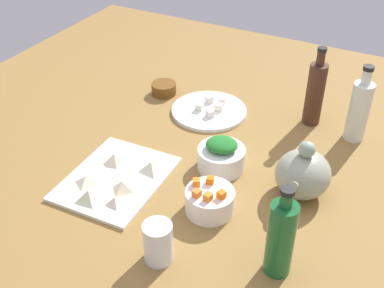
{
  "coord_description": "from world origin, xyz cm",
  "views": [
    {
      "loc": [
        98.87,
        51.62,
        87.26
      ],
      "look_at": [
        0.0,
        0.0,
        8.0
      ],
      "focal_mm": 45.46,
      "sensor_mm": 36.0,
      "label": 1
    }
  ],
  "objects": [
    {
      "name": "carrot_cube_0",
      "position": [
        14.16,
        12.5,
        10.01
      ],
      "size": [
        2.19,
        2.19,
        1.8
      ],
      "primitive_type": "cube",
      "rotation": [
        0.0,
        0.0,
        0.25
      ],
      "color": "orange",
      "rests_on": "bowl_carrots"
    },
    {
      "name": "teapot",
      "position": [
        0.11,
        32.01,
        9.3
      ],
      "size": [
        16.65,
        14.19,
        15.95
      ],
      "color": "gray",
      "rests_on": "tabletop"
    },
    {
      "name": "drinking_glass_0",
      "position": [
        36.51,
        10.67,
        8.02
      ],
      "size": [
        6.65,
        6.65,
        10.05
      ],
      "primitive_type": "cylinder",
      "color": "white",
      "rests_on": "tabletop"
    },
    {
      "name": "tofu_cube_0",
      "position": [
        -28.91,
        -8.53,
        5.3
      ],
      "size": [
        3.05,
        3.05,
        2.2
      ],
      "primitive_type": "cube",
      "rotation": [
        0.0,
        0.0,
        0.98
      ],
      "color": "silver",
      "rests_on": "plate_tofu"
    },
    {
      "name": "dumpling_2",
      "position": [
        27.05,
        -7.72,
        5.04
      ],
      "size": [
        5.64,
        5.63,
        2.08
      ],
      "primitive_type": "pyramid",
      "rotation": [
        0.0,
        0.0,
        0.71
      ],
      "color": "beige",
      "rests_on": "cutting_board"
    },
    {
      "name": "bottle_1",
      "position": [
        -34.6,
        24.65,
        13.76
      ],
      "size": [
        5.53,
        5.53,
        25.61
      ],
      "color": "#44271A",
      "rests_on": "tabletop"
    },
    {
      "name": "bottle_0",
      "position": [
        -31.98,
        38.7,
        12.96
      ],
      "size": [
        6.11,
        6.11,
        24.04
      ],
      "color": "silver",
      "rests_on": "tabletop"
    },
    {
      "name": "dumpling_1",
      "position": [
        11.22,
        -6.71,
        5.36
      ],
      "size": [
        8.11,
        8.06,
        2.72
      ],
      "primitive_type": "pyramid",
      "rotation": [
        0.0,
        0.0,
        0.71
      ],
      "color": "beige",
      "rests_on": "cutting_board"
    },
    {
      "name": "tofu_cube_4",
      "position": [
        -29.82,
        -4.49,
        5.3
      ],
      "size": [
        3.01,
        3.01,
        2.2
      ],
      "primitive_type": "cube",
      "rotation": [
        0.0,
        0.0,
        0.53
      ],
      "color": "white",
      "rests_on": "plate_tofu"
    },
    {
      "name": "dumpling_5",
      "position": [
        24.01,
        -19.13,
        5.18
      ],
      "size": [
        6.22,
        5.94,
        2.35
      ],
      "primitive_type": "pyramid",
      "rotation": [
        0.0,
        0.0,
        0.24
      ],
      "color": "beige",
      "rests_on": "cutting_board"
    },
    {
      "name": "bowl_greens",
      "position": [
        0.29,
        9.13,
        6.15
      ],
      "size": [
        13.26,
        13.26,
        6.3
      ],
      "primitive_type": "cylinder",
      "color": "white",
      "rests_on": "tabletop"
    },
    {
      "name": "carrot_cube_4",
      "position": [
        20.03,
        14.73,
        10.01
      ],
      "size": [
        2.15,
        2.15,
        1.8
      ],
      "primitive_type": "cube",
      "rotation": [
        0.0,
        0.0,
        2.92
      ],
      "color": "orange",
      "rests_on": "bowl_carrots"
    },
    {
      "name": "tofu_cube_2",
      "position": [
        -21.04,
        -4.49,
        5.3
      ],
      "size": [
        3.05,
        3.05,
        2.2
      ],
      "primitive_type": "cube",
      "rotation": [
        0.0,
        0.0,
        0.98
      ],
      "color": "white",
      "rests_on": "plate_tofu"
    },
    {
      "name": "carrot_cube_1",
      "position": [
        17.81,
        17.26,
        10.01
      ],
      "size": [
        2.27,
        2.27,
        1.8
      ],
      "primitive_type": "cube",
      "rotation": [
        0.0,
        0.0,
        1.25
      ],
      "color": "orange",
      "rests_on": "bowl_carrots"
    },
    {
      "name": "carrot_cube_3",
      "position": [
        16.51,
        9.83,
        10.01
      ],
      "size": [
        2.44,
        2.44,
        1.8
      ],
      "primitive_type": "cube",
      "rotation": [
        0.0,
        0.0,
        0.5
      ],
      "color": "orange",
      "rests_on": "bowl_carrots"
    },
    {
      "name": "carrot_cube_2",
      "position": [
        20.13,
        11.79,
        10.01
      ],
      "size": [
        2.12,
        2.12,
        1.8
      ],
      "primitive_type": "cube",
      "rotation": [
        0.0,
        0.0,
        2.94
      ],
      "color": "orange",
      "rests_on": "bowl_carrots"
    },
    {
      "name": "tofu_cube_3",
      "position": [
        -25.85,
        -3.51,
        5.3
      ],
      "size": [
        2.76,
        2.76,
        2.2
      ],
      "primitive_type": "cube",
      "rotation": [
        0.0,
        0.0,
        1.88
      ],
      "color": "white",
      "rests_on": "plate_tofu"
    },
    {
      "name": "dumpling_4",
      "position": [
        21.72,
        -9.07,
        5.43
      ],
      "size": [
        5.62,
        4.89,
        2.87
      ],
      "primitive_type": "pyramid",
      "rotation": [
        0.0,
        0.0,
        0.07
      ],
      "color": "beige",
      "rests_on": "cutting_board"
    },
    {
      "name": "plate_tofu",
      "position": [
        -24.86,
        -6.66,
        3.6
      ],
      "size": [
        24.68,
        24.68,
        1.2
      ],
      "primitive_type": "cylinder",
      "color": "white",
      "rests_on": "tabletop"
    },
    {
      "name": "dumpling_0",
      "position": [
        28.84,
        -14.48,
        5.46
      ],
      "size": [
        7.92,
        7.9,
        2.92
      ],
      "primitive_type": "pyramid",
      "rotation": [
        0.0,
        0.0,
        5.58
      ],
      "color": "beige",
      "rests_on": "cutting_board"
    },
    {
      "name": "tabletop",
      "position": [
        0.0,
        0.0,
        1.5
      ],
      "size": [
        190.0,
        190.0,
        3.0
      ],
      "primitive_type": "cube",
      "color": "olive",
      "rests_on": "ground"
    },
    {
      "name": "bowl_small_side",
      "position": [
        -28.86,
        -26.15,
        4.96
      ],
      "size": [
        8.6,
        8.6,
        3.93
      ],
      "primitive_type": "cylinder",
      "color": "brown",
      "rests_on": "tabletop"
    },
    {
      "name": "bottle_2",
      "position": [
        27.29,
        35.09,
        12.89
      ],
      "size": [
        5.96,
        5.96,
        23.18
      ],
      "color": "#1D5E2D",
      "rests_on": "tabletop"
    },
    {
      "name": "bowl_carrots",
      "position": [
        17.18,
        13.96,
        6.05
      ],
      "size": [
        12.33,
        12.33,
        6.11
      ],
      "primitive_type": "cylinder",
      "color": "white",
      "rests_on": "tabletop"
    },
    {
      "name": "dumpling_3",
      "position": [
        12.97,
        -17.69,
        5.55
      ],
      "size": [
        6.73,
        6.74,
        3.1
      ],
      "primitive_type": "pyramid",
      "rotation": [
        0.0,
        0.0,
        2.34
      ],
      "color": "beige",
      "rests_on": "cutting_board"
    },
    {
      "name": "cutting_board",
      "position": [
        18.22,
        -13.65,
        3.5
      ],
      "size": [
        31.52,
        25.19,
        1.0
      ],
      "primitive_type": "cube",
      "rotation": [
        0.0,
        0.0,
        0.03
      ],
      "color": "white",
      "rests_on": "tabletop"
    },
    {
      "name": "tofu_cube_1",
      "position": [
        -23.1,
        -9.3,
        5.3
      ],
      "size": [
        2.43,
        2.43,
        2.2
      ],
      "primitive_type": "cube",
      "rotation": [
        0.0,
        0.0,
        1.68
      ],
      "color": "white",
      "rests_on": "plate_tofu"
    },
    {
      "name": "chopped_greens_mound",
      "position": [
        0.29,
        9.13,
        10.82
      ],
      "size": [
        9.59,
        10.23,
        3.04
      ],
      "primitive_type": "ellipsoid",
      "rotation": [
        0.0,
        0.0,
        1.79
      ],
      "color": "#227428",
      "rests_on": "bowl_greens"
    }
  ]
}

